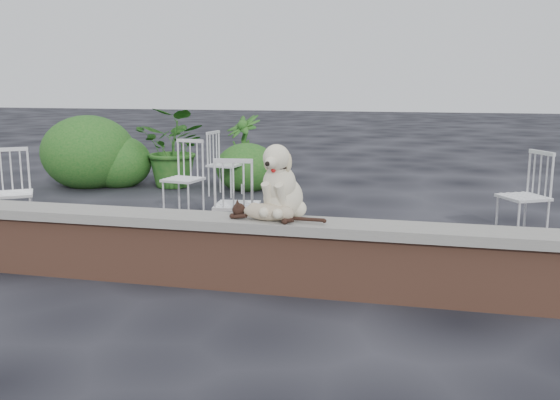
% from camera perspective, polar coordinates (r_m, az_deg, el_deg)
% --- Properties ---
extents(ground, '(60.00, 60.00, 0.00)m').
position_cam_1_polar(ground, '(5.26, -8.33, -7.55)').
color(ground, black).
rests_on(ground, ground).
extents(brick_wall, '(6.00, 0.30, 0.50)m').
position_cam_1_polar(brick_wall, '(5.19, -8.41, -4.93)').
color(brick_wall, brown).
rests_on(brick_wall, ground).
extents(capstone, '(6.20, 0.40, 0.08)m').
position_cam_1_polar(capstone, '(5.12, -8.50, -1.81)').
color(capstone, slate).
rests_on(capstone, brick_wall).
extents(dog, '(0.49, 0.60, 0.61)m').
position_cam_1_polar(dog, '(4.92, 0.30, 1.89)').
color(dog, beige).
rests_on(dog, capstone).
extents(cat, '(0.95, 0.39, 0.16)m').
position_cam_1_polar(cat, '(4.83, -1.03, -1.02)').
color(cat, tan).
rests_on(cat, capstone).
extents(chair_b, '(0.64, 0.64, 0.94)m').
position_cam_1_polar(chair_b, '(7.78, -8.98, 2.02)').
color(chair_b, white).
rests_on(chair_b, ground).
extents(chair_e, '(0.64, 0.64, 0.94)m').
position_cam_1_polar(chair_e, '(9.07, -5.12, 3.37)').
color(chair_e, white).
rests_on(chair_e, ground).
extents(chair_d, '(0.76, 0.76, 0.94)m').
position_cam_1_polar(chair_d, '(7.00, 21.65, 0.39)').
color(chair_d, white).
rests_on(chair_d, ground).
extents(chair_c, '(0.63, 0.63, 0.94)m').
position_cam_1_polar(chair_c, '(6.10, -4.00, -0.33)').
color(chair_c, white).
rests_on(chair_c, ground).
extents(chair_a, '(0.78, 0.78, 0.94)m').
position_cam_1_polar(chair_a, '(7.31, -23.60, 0.66)').
color(chair_a, white).
rests_on(chair_a, ground).
extents(potted_plant_a, '(1.24, 1.10, 1.26)m').
position_cam_1_polar(potted_plant_a, '(9.88, -9.67, 4.81)').
color(potted_plant_a, '#165019').
rests_on(potted_plant_a, ground).
extents(potted_plant_b, '(0.88, 0.88, 1.13)m').
position_cam_1_polar(potted_plant_b, '(9.98, -3.44, 4.64)').
color(potted_plant_b, '#165019').
rests_on(potted_plant_b, ground).
extents(shrubbery, '(3.80, 1.39, 1.20)m').
position_cam_1_polar(shrubbery, '(10.12, -14.63, 3.85)').
color(shrubbery, '#165019').
rests_on(shrubbery, ground).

